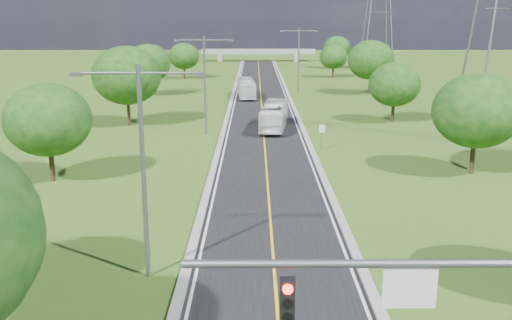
{
  "coord_description": "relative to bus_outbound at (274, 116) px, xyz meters",
  "views": [
    {
      "loc": [
        -0.95,
        -12.89,
        12.07
      ],
      "look_at": [
        -0.86,
        22.56,
        3.0
      ],
      "focal_mm": 40.0,
      "sensor_mm": 36.0,
      "label": 1
    }
  ],
  "objects": [
    {
      "name": "ground",
      "position": [
        -1.14,
        12.19,
        -1.46
      ],
      "size": [
        260.0,
        260.0,
        0.0
      ],
      "primitive_type": "plane",
      "color": "#345417",
      "rests_on": "ground"
    },
    {
      "name": "road",
      "position": [
        -1.14,
        18.19,
        -1.43
      ],
      "size": [
        8.0,
        150.0,
        0.06
      ],
      "primitive_type": "cube",
      "color": "black",
      "rests_on": "ground"
    },
    {
      "name": "curb_left",
      "position": [
        -5.39,
        18.19,
        -1.35
      ],
      "size": [
        0.5,
        150.0,
        0.22
      ],
      "primitive_type": "cube",
      "color": "gray",
      "rests_on": "ground"
    },
    {
      "name": "curb_right",
      "position": [
        3.11,
        18.19,
        -1.35
      ],
      "size": [
        0.5,
        150.0,
        0.22
      ],
      "primitive_type": "cube",
      "color": "gray",
      "rests_on": "ground"
    },
    {
      "name": "speed_limit_sign",
      "position": [
        4.06,
        -9.83,
        0.14
      ],
      "size": [
        0.55,
        0.09,
        2.4
      ],
      "color": "slate",
      "rests_on": "ground"
    },
    {
      "name": "overpass",
      "position": [
        -1.14,
        92.19,
        0.95
      ],
      "size": [
        30.0,
        3.0,
        3.2
      ],
      "color": "gray",
      "rests_on": "ground"
    },
    {
      "name": "streetlight_near_left",
      "position": [
        -7.14,
        -35.81,
        4.49
      ],
      "size": [
        5.9,
        0.25,
        10.0
      ],
      "color": "slate",
      "rests_on": "ground"
    },
    {
      "name": "streetlight_mid_left",
      "position": [
        -7.14,
        -2.81,
        4.49
      ],
      "size": [
        5.9,
        0.25,
        10.0
      ],
      "color": "slate",
      "rests_on": "ground"
    },
    {
      "name": "streetlight_far_right",
      "position": [
        4.86,
        30.19,
        4.49
      ],
      "size": [
        5.9,
        0.25,
        10.0
      ],
      "color": "slate",
      "rests_on": "ground"
    },
    {
      "name": "power_tower_far",
      "position": [
        24.86,
        67.19,
        12.55
      ],
      "size": [
        9.0,
        6.4,
        28.0
      ],
      "color": "slate",
      "rests_on": "ground"
    },
    {
      "name": "tree_lb",
      "position": [
        -17.14,
        -19.81,
        3.19
      ],
      "size": [
        6.3,
        6.3,
        7.33
      ],
      "color": "black",
      "rests_on": "ground"
    },
    {
      "name": "tree_lc",
      "position": [
        -16.14,
        2.19,
        4.12
      ],
      "size": [
        7.56,
        7.56,
        8.79
      ],
      "color": "black",
      "rests_on": "ground"
    },
    {
      "name": "tree_ld",
      "position": [
        -18.14,
        26.19,
        3.5
      ],
      "size": [
        6.72,
        6.72,
        7.82
      ],
      "color": "black",
      "rests_on": "ground"
    },
    {
      "name": "tree_le",
      "position": [
        -15.64,
        50.19,
        2.88
      ],
      "size": [
        5.88,
        5.88,
        6.84
      ],
      "color": "black",
      "rests_on": "ground"
    },
    {
      "name": "tree_rb",
      "position": [
        14.86,
        -17.81,
        3.5
      ],
      "size": [
        6.72,
        6.72,
        7.82
      ],
      "color": "black",
      "rests_on": "ground"
    },
    {
      "name": "tree_rc",
      "position": [
        13.86,
        4.19,
        2.88
      ],
      "size": [
        5.88,
        5.88,
        6.84
      ],
      "color": "black",
      "rests_on": "ground"
    },
    {
      "name": "tree_rd",
      "position": [
        15.86,
        28.19,
        3.81
      ],
      "size": [
        7.14,
        7.14,
        8.3
      ],
      "color": "black",
      "rests_on": "ground"
    },
    {
      "name": "tree_re",
      "position": [
        13.36,
        52.19,
        2.57
      ],
      "size": [
        5.46,
        5.46,
        6.35
      ],
      "color": "black",
      "rests_on": "ground"
    },
    {
      "name": "tree_rf",
      "position": [
        16.86,
        72.19,
        3.19
      ],
      "size": [
        6.3,
        6.3,
        7.33
      ],
      "color": "black",
      "rests_on": "ground"
    },
    {
      "name": "bus_outbound",
      "position": [
        0.0,
        0.0,
        0.0
      ],
      "size": [
        3.45,
        10.24,
        2.8
      ],
      "primitive_type": "imported",
      "rotation": [
        0.0,
        0.0,
        3.03
      ],
      "color": "white",
      "rests_on": "road"
    },
    {
      "name": "bus_inbound",
      "position": [
        -3.32,
        24.25,
        -0.03
      ],
      "size": [
        2.97,
        9.99,
        2.75
      ],
      "primitive_type": "imported",
      "rotation": [
        0.0,
        0.0,
        0.07
      ],
      "color": "white",
      "rests_on": "road"
    }
  ]
}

